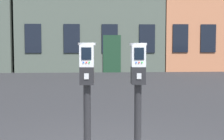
# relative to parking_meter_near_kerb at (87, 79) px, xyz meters

# --- Properties ---
(parking_meter_near_kerb) EXTENTS (0.23, 0.26, 1.44)m
(parking_meter_near_kerb) POSITION_rel_parking_meter_near_kerb_xyz_m (0.00, 0.00, 0.00)
(parking_meter_near_kerb) COLOR black
(parking_meter_near_kerb) RESTS_ON sidewalk_slab
(parking_meter_twin_adjacent) EXTENTS (0.23, 0.26, 1.43)m
(parking_meter_twin_adjacent) POSITION_rel_parking_meter_near_kerb_xyz_m (0.63, -0.00, -0.00)
(parking_meter_twin_adjacent) COLOR black
(parking_meter_twin_adjacent) RESTS_ON sidewalk_slab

